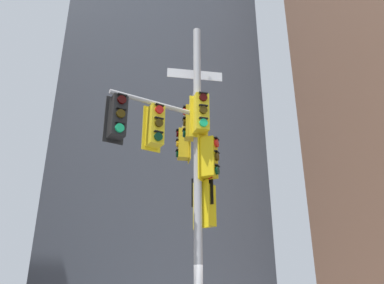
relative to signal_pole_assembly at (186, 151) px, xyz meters
The scene contains 2 objects.
building_mid_block 26.32m from the signal_pole_assembly, 86.96° to the left, with size 15.00×15.00×35.04m, color #4C5460.
signal_pole_assembly is the anchor object (origin of this frame).
Camera 1 is at (-1.87, -8.86, 1.64)m, focal length 36.83 mm.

